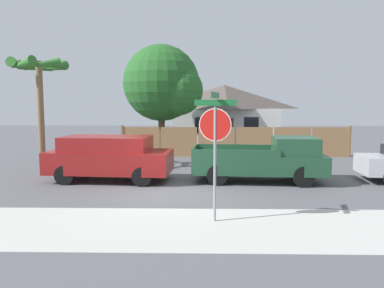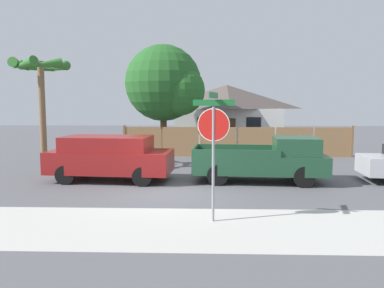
# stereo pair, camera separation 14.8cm
# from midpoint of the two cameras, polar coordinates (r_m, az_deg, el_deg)

# --- Properties ---
(ground_plane) EXTENTS (80.00, 80.00, 0.00)m
(ground_plane) POSITION_cam_midpoint_polar(r_m,az_deg,el_deg) (12.73, -3.71, -7.34)
(ground_plane) COLOR #56565B
(sidewalk_strip) EXTENTS (36.00, 3.20, 0.01)m
(sidewalk_strip) POSITION_cam_midpoint_polar(r_m,az_deg,el_deg) (9.29, -5.66, -12.45)
(sidewalk_strip) COLOR beige
(sidewalk_strip) RESTS_ON ground
(wooden_fence) EXTENTS (12.96, 0.12, 1.78)m
(wooden_fence) POSITION_cam_midpoint_polar(r_m,az_deg,el_deg) (21.31, 6.43, 0.33)
(wooden_fence) COLOR #997047
(wooden_fence) RESTS_ON ground
(house) EXTENTS (8.12, 6.22, 4.43)m
(house) POSITION_cam_midpoint_polar(r_m,az_deg,el_deg) (28.76, 4.78, 4.72)
(house) COLOR white
(house) RESTS_ON ground
(oak_tree) EXTENTS (4.83, 4.60, 6.54)m
(oak_tree) POSITION_cam_midpoint_polar(r_m,az_deg,el_deg) (22.86, -4.36, 8.99)
(oak_tree) COLOR brown
(oak_tree) RESTS_ON ground
(palm_tree) EXTENTS (2.45, 2.65, 4.94)m
(palm_tree) POSITION_cam_midpoint_polar(r_m,az_deg,el_deg) (17.94, -22.49, 9.67)
(palm_tree) COLOR brown
(palm_tree) RESTS_ON ground
(red_suv) EXTENTS (4.82, 2.31, 1.73)m
(red_suv) POSITION_cam_midpoint_polar(r_m,az_deg,el_deg) (14.77, -12.78, -1.90)
(red_suv) COLOR maroon
(red_suv) RESTS_ON ground
(orange_pickup) EXTENTS (5.09, 2.33, 1.72)m
(orange_pickup) POSITION_cam_midpoint_polar(r_m,az_deg,el_deg) (14.53, 10.73, -2.38)
(orange_pickup) COLOR #1E472D
(orange_pickup) RESTS_ON ground
(stop_sign) EXTENTS (1.03, 0.92, 3.24)m
(stop_sign) POSITION_cam_midpoint_polar(r_m,az_deg,el_deg) (9.27, 3.08, 1.60)
(stop_sign) COLOR gray
(stop_sign) RESTS_ON ground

